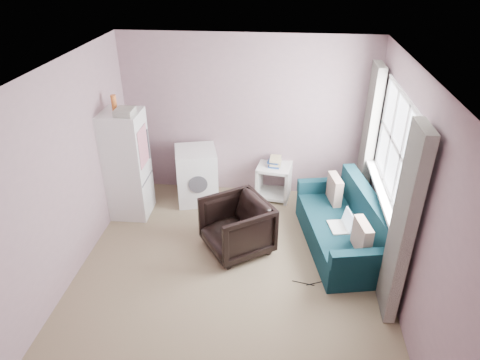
{
  "coord_description": "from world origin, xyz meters",
  "views": [
    {
      "loc": [
        0.53,
        -4.01,
        3.59
      ],
      "look_at": [
        0.05,
        0.6,
        1.0
      ],
      "focal_mm": 32.0,
      "sensor_mm": 36.0,
      "label": 1
    }
  ],
  "objects_px": {
    "armchair": "(237,224)",
    "side_table": "(274,178)",
    "fridge": "(127,164)",
    "sofa": "(345,229)",
    "washing_machine": "(197,174)"
  },
  "relations": [
    {
      "from": "armchair",
      "to": "fridge",
      "type": "bearing_deg",
      "value": -147.76
    },
    {
      "from": "armchair",
      "to": "side_table",
      "type": "relative_size",
      "value": 1.15
    },
    {
      "from": "fridge",
      "to": "sofa",
      "type": "bearing_deg",
      "value": -10.62
    },
    {
      "from": "fridge",
      "to": "side_table",
      "type": "distance_m",
      "value": 2.26
    },
    {
      "from": "armchair",
      "to": "washing_machine",
      "type": "xyz_separation_m",
      "value": [
        -0.76,
        1.2,
        0.05
      ]
    },
    {
      "from": "armchair",
      "to": "sofa",
      "type": "distance_m",
      "value": 1.43
    },
    {
      "from": "armchair",
      "to": "fridge",
      "type": "relative_size",
      "value": 0.44
    },
    {
      "from": "armchair",
      "to": "sofa",
      "type": "height_order",
      "value": "sofa"
    },
    {
      "from": "washing_machine",
      "to": "sofa",
      "type": "height_order",
      "value": "washing_machine"
    },
    {
      "from": "washing_machine",
      "to": "sofa",
      "type": "distance_m",
      "value": 2.39
    },
    {
      "from": "sofa",
      "to": "armchair",
      "type": "bearing_deg",
      "value": 176.4
    },
    {
      "from": "washing_machine",
      "to": "sofa",
      "type": "xyz_separation_m",
      "value": [
        2.17,
        -1.0,
        -0.16
      ]
    },
    {
      "from": "armchair",
      "to": "fridge",
      "type": "height_order",
      "value": "fridge"
    },
    {
      "from": "fridge",
      "to": "washing_machine",
      "type": "distance_m",
      "value": 1.08
    },
    {
      "from": "washing_machine",
      "to": "armchair",
      "type": "bearing_deg",
      "value": -72.52
    }
  ]
}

